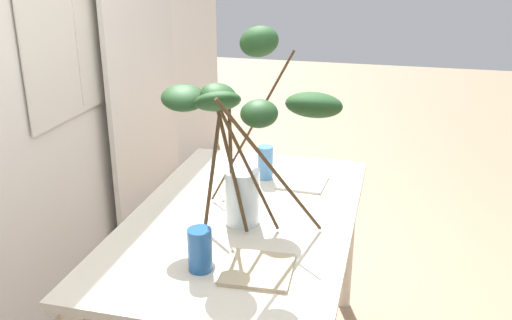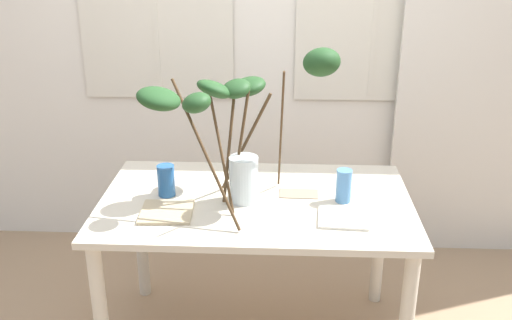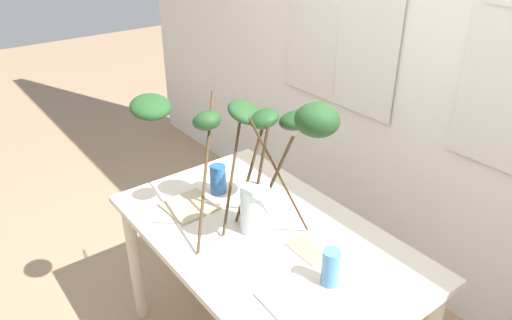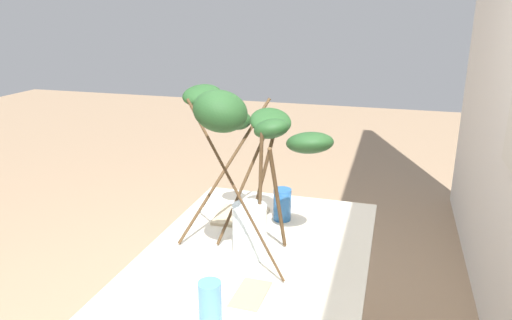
# 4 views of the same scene
# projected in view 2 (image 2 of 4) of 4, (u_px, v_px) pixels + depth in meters

# --- Properties ---
(curtain_sheer_side) EXTENTS (0.90, 0.03, 2.60)m
(curtain_sheer_side) POSITION_uv_depth(u_px,v_px,m) (484.00, 43.00, 3.26)
(curtain_sheer_side) COLOR silver
(curtain_sheer_side) RESTS_ON ground
(dining_table) EXTENTS (1.39, 0.85, 0.77)m
(dining_table) POSITION_uv_depth(u_px,v_px,m) (256.00, 221.00, 2.67)
(dining_table) COLOR beige
(dining_table) RESTS_ON ground
(vase_with_branches) EXTENTS (0.82, 0.72, 0.70)m
(vase_with_branches) POSITION_uv_depth(u_px,v_px,m) (241.00, 116.00, 2.47)
(vase_with_branches) COLOR silver
(vase_with_branches) RESTS_ON dining_table
(drinking_glass_blue_left) EXTENTS (0.08, 0.08, 0.14)m
(drinking_glass_blue_left) POSITION_uv_depth(u_px,v_px,m) (166.00, 180.00, 2.65)
(drinking_glass_blue_left) COLOR #235693
(drinking_glass_blue_left) RESTS_ON dining_table
(drinking_glass_blue_right) EXTENTS (0.07, 0.07, 0.15)m
(drinking_glass_blue_right) POSITION_uv_depth(u_px,v_px,m) (344.00, 185.00, 2.59)
(drinking_glass_blue_right) COLOR #4C84BC
(drinking_glass_blue_right) RESTS_ON dining_table
(plate_square_left) EXTENTS (0.23, 0.23, 0.01)m
(plate_square_left) POSITION_uv_depth(u_px,v_px,m) (167.00, 212.00, 2.50)
(plate_square_left) COLOR tan
(plate_square_left) RESTS_ON dining_table
(plate_square_right) EXTENTS (0.21, 0.21, 0.01)m
(plate_square_right) POSITION_uv_depth(u_px,v_px,m) (343.00, 217.00, 2.46)
(plate_square_right) COLOR silver
(plate_square_right) RESTS_ON dining_table
(napkin_folded) EXTENTS (0.18, 0.10, 0.00)m
(napkin_folded) POSITION_uv_depth(u_px,v_px,m) (299.00, 194.00, 2.68)
(napkin_folded) COLOR gray
(napkin_folded) RESTS_ON dining_table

